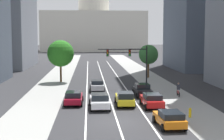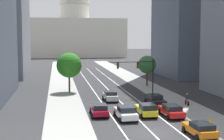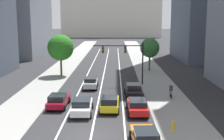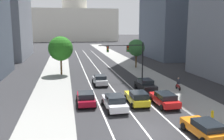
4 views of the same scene
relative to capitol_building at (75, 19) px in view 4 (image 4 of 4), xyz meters
The scene contains 19 objects.
ground_plane 94.68m from the capitol_building, 90.00° to the right, with size 400.00×400.00×0.00m, color #2B2B2D.
sidewalk_left 99.96m from the capitol_building, 94.69° to the right, with size 5.08×130.00×0.01m, color gray.
sidewalk_right 99.96m from the capitol_building, 85.31° to the right, with size 5.08×130.00×0.01m, color gray.
lane_stripe_left 109.59m from the capitol_building, 91.46° to the right, with size 0.16×90.00×0.01m, color white.
lane_stripe_center 109.55m from the capitol_building, 90.00° to the right, with size 0.16×90.00×0.01m, color white.
lane_stripe_right 109.59m from the capitol_building, 88.54° to the right, with size 0.16×90.00×0.01m, color white.
capitol_building is the anchor object (origin of this frame).
car_white 128.56m from the capitol_building, 90.62° to the right, with size 2.20×4.79×1.55m.
car_yellow 127.46m from the capitol_building, 89.37° to the right, with size 2.08×4.54×1.56m.
car_black 122.05m from the capitol_building, 88.03° to the right, with size 2.16×4.27×1.55m.
car_orange 136.29m from the capitol_building, 88.24° to the right, with size 2.21×4.18×1.39m.
car_red 128.45m from the capitol_building, 88.13° to the right, with size 2.10×4.68×1.46m.
car_crimson 126.46m from the capitol_building, 91.90° to the right, with size 2.08×4.57×1.46m.
car_silver 117.73m from the capitol_building, 90.68° to the right, with size 1.96×4.02×1.51m.
traffic_signal_mast 115.04m from the capitol_building, 88.23° to the right, with size 7.17×0.39×6.02m.
fire_hydrant 133.30m from the capitol_building, 87.03° to the right, with size 0.26×0.35×0.91m.
cyclist 122.80m from the capitol_building, 85.95° to the right, with size 0.38×1.70×1.72m.
street_tree_near_left 108.43m from the capitol_building, 93.73° to the right, with size 4.31×4.31×6.82m.
street_tree_far_right 103.82m from the capitol_building, 85.47° to the right, with size 3.49×3.49×5.91m.
Camera 4 is at (-6.21, -18.14, 8.48)m, focal length 39.39 mm.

